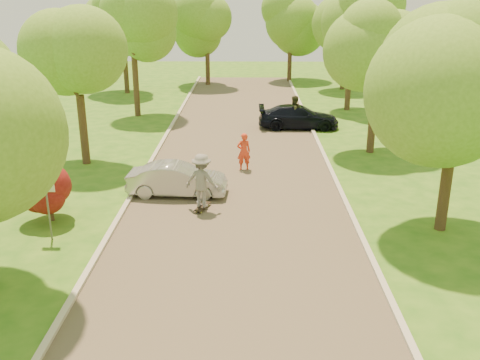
# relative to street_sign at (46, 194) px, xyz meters

# --- Properties ---
(ground) EXTENTS (100.00, 100.00, 0.00)m
(ground) POSITION_rel_street_sign_xyz_m (5.80, -4.00, -1.56)
(ground) COLOR #296317
(ground) RESTS_ON ground
(road) EXTENTS (8.00, 60.00, 0.01)m
(road) POSITION_rel_street_sign_xyz_m (5.80, 4.00, -1.56)
(road) COLOR #4C4438
(road) RESTS_ON ground
(curb_left) EXTENTS (0.18, 60.00, 0.12)m
(curb_left) POSITION_rel_street_sign_xyz_m (1.75, 4.00, -1.50)
(curb_left) COLOR #B2AD9E
(curb_left) RESTS_ON ground
(curb_right) EXTENTS (0.18, 60.00, 0.12)m
(curb_right) POSITION_rel_street_sign_xyz_m (9.85, 4.00, -1.50)
(curb_right) COLOR #B2AD9E
(curb_right) RESTS_ON ground
(street_sign) EXTENTS (0.55, 0.06, 2.17)m
(street_sign) POSITION_rel_street_sign_xyz_m (0.00, 0.00, 0.00)
(street_sign) COLOR #59595E
(street_sign) RESTS_ON ground
(red_shrub) EXTENTS (1.70, 1.70, 1.95)m
(red_shrub) POSITION_rel_street_sign_xyz_m (-0.50, 1.50, -0.47)
(red_shrub) COLOR #382619
(red_shrub) RESTS_ON ground
(tree_l_midb) EXTENTS (4.30, 4.20, 6.62)m
(tree_l_midb) POSITION_rel_street_sign_xyz_m (-1.01, 8.00, 3.02)
(tree_l_midb) COLOR #382619
(tree_l_midb) RESTS_ON ground
(tree_l_far) EXTENTS (4.92, 4.80, 7.79)m
(tree_l_far) POSITION_rel_street_sign_xyz_m (-0.59, 18.00, 3.90)
(tree_l_far) COLOR #382619
(tree_l_far) RESTS_ON ground
(tree_r_mida) EXTENTS (5.13, 5.00, 7.95)m
(tree_r_mida) POSITION_rel_street_sign_xyz_m (12.82, 1.00, 3.97)
(tree_r_mida) COLOR #382619
(tree_r_mida) RESTS_ON ground
(tree_r_midb) EXTENTS (4.51, 4.40, 7.01)m
(tree_r_midb) POSITION_rel_street_sign_xyz_m (12.40, 10.00, 3.32)
(tree_r_midb) COLOR #382619
(tree_r_midb) RESTS_ON ground
(tree_r_far) EXTENTS (5.33, 5.20, 8.34)m
(tree_r_far) POSITION_rel_street_sign_xyz_m (13.03, 20.00, 4.27)
(tree_r_far) COLOR #382619
(tree_r_far) RESTS_ON ground
(tree_bg_a) EXTENTS (5.12, 5.00, 7.72)m
(tree_bg_a) POSITION_rel_street_sign_xyz_m (-2.98, 26.00, 3.75)
(tree_bg_a) COLOR #382619
(tree_bg_a) RESTS_ON ground
(tree_bg_b) EXTENTS (5.12, 5.00, 7.95)m
(tree_bg_b) POSITION_rel_street_sign_xyz_m (14.02, 28.00, 3.97)
(tree_bg_b) COLOR #382619
(tree_bg_b) RESTS_ON ground
(tree_bg_c) EXTENTS (4.92, 4.80, 7.33)m
(tree_bg_c) POSITION_rel_street_sign_xyz_m (3.01, 30.00, 3.46)
(tree_bg_c) COLOR #382619
(tree_bg_c) RESTS_ON ground
(tree_bg_d) EXTENTS (5.12, 5.00, 7.72)m
(tree_bg_d) POSITION_rel_street_sign_xyz_m (10.02, 32.00, 3.75)
(tree_bg_d) COLOR #382619
(tree_bg_d) RESTS_ON ground
(silver_sedan) EXTENTS (3.85, 1.50, 1.25)m
(silver_sedan) POSITION_rel_street_sign_xyz_m (3.50, 4.02, -0.94)
(silver_sedan) COLOR #A5A5A9
(silver_sedan) RESTS_ON ground
(dark_sedan) EXTENTS (4.58, 1.89, 1.33)m
(dark_sedan) POSITION_rel_street_sign_xyz_m (9.10, 14.83, -0.90)
(dark_sedan) COLOR black
(dark_sedan) RESTS_ON ground
(longboard) EXTENTS (0.58, 1.04, 0.12)m
(longboard) POSITION_rel_street_sign_xyz_m (4.58, 2.55, -1.45)
(longboard) COLOR black
(longboard) RESTS_ON ground
(skateboarder) EXTENTS (1.43, 1.08, 1.96)m
(skateboarder) POSITION_rel_street_sign_xyz_m (4.58, 2.55, -0.46)
(skateboarder) COLOR slate
(skateboarder) RESTS_ON longboard
(person_striped) EXTENTS (0.68, 0.52, 1.67)m
(person_striped) POSITION_rel_street_sign_xyz_m (6.03, 7.16, -0.73)
(person_striped) COLOR red
(person_striped) RESTS_ON ground
(person_olive) EXTENTS (1.18, 1.15, 1.92)m
(person_olive) POSITION_rel_street_sign_xyz_m (8.81, 14.57, -0.60)
(person_olive) COLOR #2D321E
(person_olive) RESTS_ON ground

